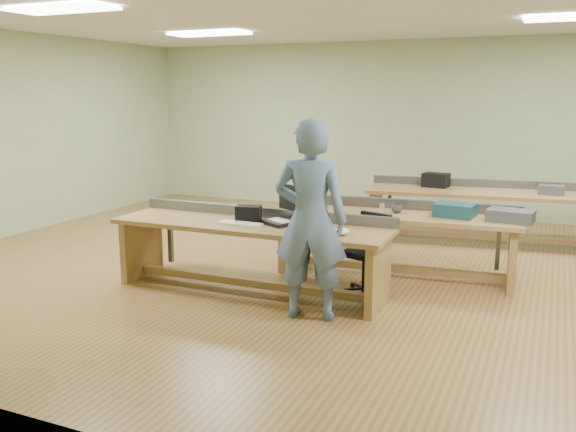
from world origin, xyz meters
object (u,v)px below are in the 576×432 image
(parts_bin_teal, at_px, (455,210))
(parts_bin_grey, at_px, (511,216))
(drinks_can, at_px, (382,208))
(task_chair, at_px, (367,264))
(camera_bag, at_px, (249,214))
(mug, at_px, (397,208))
(workbench_front, at_px, (252,240))
(person, at_px, (310,220))
(workbench_back, at_px, (484,204))
(laptop_base, at_px, (279,222))
(workbench_mid, at_px, (396,229))

(parts_bin_teal, height_order, parts_bin_grey, parts_bin_teal)
(drinks_can, bearing_deg, task_chair, -87.76)
(camera_bag, distance_m, mug, 1.75)
(workbench_front, distance_m, person, 1.07)
(parts_bin_teal, bearing_deg, person, -122.02)
(person, bearing_deg, parts_bin_teal, -132.79)
(workbench_back, bearing_deg, task_chair, -113.92)
(workbench_back, height_order, laptop_base, workbench_back)
(workbench_front, height_order, mug, workbench_front)
(camera_bag, height_order, mug, camera_bag)
(person, distance_m, task_chair, 1.17)
(workbench_mid, height_order, task_chair, workbench_mid)
(workbench_mid, distance_m, workbench_back, 2.22)
(workbench_front, height_order, camera_bag, camera_bag)
(person, bearing_deg, parts_bin_grey, -145.45)
(laptop_base, relative_size, task_chair, 0.41)
(workbench_front, bearing_deg, task_chair, 21.01)
(task_chair, relative_size, drinks_can, 7.98)
(camera_bag, height_order, parts_bin_teal, camera_bag)
(parts_bin_grey, distance_m, mug, 1.23)
(workbench_mid, xyz_separation_m, person, (-0.41, -1.64, 0.39))
(parts_bin_grey, bearing_deg, laptop_base, -153.11)
(workbench_front, height_order, laptop_base, workbench_front)
(workbench_back, xyz_separation_m, parts_bin_teal, (-0.10, -2.03, 0.26))
(person, distance_m, camera_bag, 1.05)
(workbench_front, distance_m, parts_bin_grey, 2.78)
(parts_bin_grey, relative_size, drinks_can, 4.43)
(parts_bin_teal, relative_size, mug, 3.29)
(workbench_mid, relative_size, task_chair, 3.33)
(drinks_can, bearing_deg, workbench_back, 67.15)
(workbench_front, xyz_separation_m, mug, (1.28, 1.17, 0.24))
(person, bearing_deg, mug, -114.80)
(laptop_base, xyz_separation_m, parts_bin_grey, (2.21, 1.12, 0.05))
(workbench_back, distance_m, drinks_can, 2.34)
(parts_bin_grey, height_order, drinks_can, parts_bin_grey)
(person, xyz_separation_m, mug, (0.41, 1.65, -0.14))
(workbench_mid, xyz_separation_m, drinks_can, (-0.15, -0.05, 0.25))
(workbench_mid, distance_m, laptop_base, 1.49)
(parts_bin_teal, bearing_deg, task_chair, -135.88)
(laptop_base, height_order, task_chair, task_chair)
(laptop_base, height_order, drinks_can, drinks_can)
(person, xyz_separation_m, drinks_can, (0.26, 1.59, -0.14))
(workbench_back, bearing_deg, drinks_can, -119.31)
(parts_bin_teal, bearing_deg, mug, -176.37)
(parts_bin_teal, distance_m, drinks_can, 0.81)
(laptop_base, distance_m, camera_bag, 0.35)
(person, xyz_separation_m, camera_bag, (-0.91, 0.51, -0.11))
(laptop_base, distance_m, parts_bin_grey, 2.48)
(workbench_mid, bearing_deg, mug, 75.04)
(laptop_base, xyz_separation_m, mug, (0.98, 1.11, 0.03))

